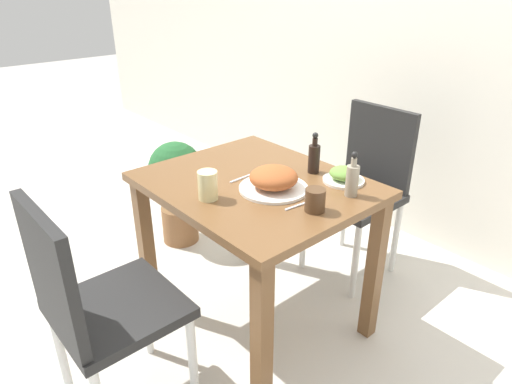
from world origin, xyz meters
name	(u,v)px	position (x,y,z in m)	size (l,w,h in m)	color
ground_plane	(256,319)	(0.00, 0.00, 0.00)	(16.00, 16.00, 0.00)	beige
wall_back	(438,22)	(0.00, 1.31, 1.30)	(8.00, 0.05, 2.60)	silver
dining_table	(256,207)	(0.00, 0.00, 0.62)	(0.92, 0.77, 0.75)	brown
chair_near	(94,303)	(0.03, -0.76, 0.52)	(0.42, 0.42, 0.92)	black
chair_far	(364,182)	(0.02, 0.75, 0.52)	(0.42, 0.42, 0.92)	black
food_plate	(274,180)	(0.11, 0.00, 0.79)	(0.28, 0.28, 0.10)	white
side_plate	(344,175)	(0.24, 0.28, 0.77)	(0.17, 0.17, 0.06)	white
drink_cup	(315,200)	(0.34, -0.01, 0.79)	(0.08, 0.08, 0.09)	#4C331E
juice_glass	(208,185)	(0.00, -0.25, 0.80)	(0.08, 0.08, 0.11)	beige
sauce_bottle	(314,157)	(0.09, 0.25, 0.82)	(0.05, 0.05, 0.18)	black
condiment_bottle	(352,179)	(0.35, 0.19, 0.82)	(0.05, 0.05, 0.18)	gray
fork_utensil	(247,176)	(-0.06, 0.00, 0.75)	(0.02, 0.18, 0.00)	silver
spoon_utensil	(305,203)	(0.28, 0.00, 0.75)	(0.03, 0.18, 0.00)	silver
potted_plant_left	(177,183)	(-0.88, 0.13, 0.39)	(0.32, 0.32, 0.65)	brown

